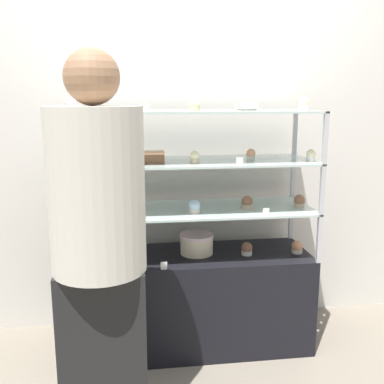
% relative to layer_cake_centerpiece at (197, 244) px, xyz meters
% --- Properties ---
extents(ground_plane, '(20.00, 20.00, 0.00)m').
position_rel_layer_cake_centerpiece_xyz_m(ground_plane, '(-0.03, -0.01, -0.65)').
color(ground_plane, gray).
extents(back_wall, '(8.00, 0.05, 2.60)m').
position_rel_layer_cake_centerpiece_xyz_m(back_wall, '(-0.03, 0.37, 0.65)').
color(back_wall, silver).
rests_on(back_wall, ground_plane).
extents(display_base, '(1.42, 0.48, 0.59)m').
position_rel_layer_cake_centerpiece_xyz_m(display_base, '(-0.03, -0.01, -0.36)').
color(display_base, black).
rests_on(display_base, ground_plane).
extents(display_riser_lower, '(1.42, 0.48, 0.28)m').
position_rel_layer_cake_centerpiece_xyz_m(display_riser_lower, '(-0.03, -0.01, 0.21)').
color(display_riser_lower, '#B7B7BC').
rests_on(display_riser_lower, display_base).
extents(display_riser_middle, '(1.42, 0.48, 0.28)m').
position_rel_layer_cake_centerpiece_xyz_m(display_riser_middle, '(-0.03, -0.01, 0.49)').
color(display_riser_middle, '#B7B7BC').
rests_on(display_riser_middle, display_riser_lower).
extents(display_riser_upper, '(1.42, 0.48, 0.28)m').
position_rel_layer_cake_centerpiece_xyz_m(display_riser_upper, '(-0.03, -0.01, 0.78)').
color(display_riser_upper, '#B7B7BC').
rests_on(display_riser_upper, display_riser_middle).
extents(layer_cake_centerpiece, '(0.20, 0.20, 0.12)m').
position_rel_layer_cake_centerpiece_xyz_m(layer_cake_centerpiece, '(0.00, 0.00, 0.00)').
color(layer_cake_centerpiece, beige).
rests_on(layer_cake_centerpiece, display_base).
extents(sheet_cake_frosted, '(0.24, 0.13, 0.06)m').
position_rel_layer_cake_centerpiece_xyz_m(sheet_cake_frosted, '(-0.31, -0.07, 0.54)').
color(sheet_cake_frosted, brown).
rests_on(sheet_cake_frosted, display_riser_middle).
extents(cupcake_0, '(0.07, 0.07, 0.08)m').
position_rel_layer_cake_centerpiece_xyz_m(cupcake_0, '(-0.67, -0.09, -0.03)').
color(cupcake_0, beige).
rests_on(cupcake_0, display_base).
extents(cupcake_1, '(0.07, 0.07, 0.08)m').
position_rel_layer_cake_centerpiece_xyz_m(cupcake_1, '(-0.36, -0.14, -0.03)').
color(cupcake_1, beige).
rests_on(cupcake_1, display_base).
extents(cupcake_2, '(0.07, 0.07, 0.08)m').
position_rel_layer_cake_centerpiece_xyz_m(cupcake_2, '(0.30, -0.06, -0.03)').
color(cupcake_2, white).
rests_on(cupcake_2, display_base).
extents(cupcake_3, '(0.07, 0.07, 0.08)m').
position_rel_layer_cake_centerpiece_xyz_m(cupcake_3, '(0.61, -0.07, -0.03)').
color(cupcake_3, beige).
rests_on(cupcake_3, display_base).
extents(price_tag_0, '(0.04, 0.00, 0.04)m').
position_rel_layer_cake_centerpiece_xyz_m(price_tag_0, '(-0.22, -0.24, -0.04)').
color(price_tag_0, white).
rests_on(price_tag_0, display_base).
extents(cupcake_4, '(0.07, 0.07, 0.08)m').
position_rel_layer_cake_centerpiece_xyz_m(cupcake_4, '(-0.68, -0.14, 0.26)').
color(cupcake_4, '#CCB28C').
rests_on(cupcake_4, display_riser_lower).
extents(cupcake_5, '(0.07, 0.07, 0.08)m').
position_rel_layer_cake_centerpiece_xyz_m(cupcake_5, '(-0.36, -0.07, 0.26)').
color(cupcake_5, white).
rests_on(cupcake_5, display_riser_lower).
extents(cupcake_6, '(0.07, 0.07, 0.08)m').
position_rel_layer_cake_centerpiece_xyz_m(cupcake_6, '(-0.03, -0.12, 0.26)').
color(cupcake_6, beige).
rests_on(cupcake_6, display_riser_lower).
extents(cupcake_7, '(0.07, 0.07, 0.08)m').
position_rel_layer_cake_centerpiece_xyz_m(cupcake_7, '(0.29, -0.05, 0.26)').
color(cupcake_7, '#CCB28C').
rests_on(cupcake_7, display_riser_lower).
extents(cupcake_8, '(0.07, 0.07, 0.08)m').
position_rel_layer_cake_centerpiece_xyz_m(cupcake_8, '(0.61, -0.06, 0.26)').
color(cupcake_8, '#CCB28C').
rests_on(cupcake_8, display_riser_lower).
extents(price_tag_1, '(0.04, 0.00, 0.04)m').
position_rel_layer_cake_centerpiece_xyz_m(price_tag_1, '(0.35, -0.24, 0.25)').
color(price_tag_1, white).
rests_on(price_tag_1, display_riser_lower).
extents(cupcake_9, '(0.05, 0.05, 0.07)m').
position_rel_layer_cake_centerpiece_xyz_m(cupcake_9, '(-0.69, -0.06, 0.54)').
color(cupcake_9, white).
rests_on(cupcake_9, display_riser_middle).
extents(cupcake_10, '(0.05, 0.05, 0.07)m').
position_rel_layer_cake_centerpiece_xyz_m(cupcake_10, '(-0.03, -0.13, 0.54)').
color(cupcake_10, '#CCB28C').
rests_on(cupcake_10, display_riser_middle).
extents(cupcake_11, '(0.05, 0.05, 0.07)m').
position_rel_layer_cake_centerpiece_xyz_m(cupcake_11, '(0.30, -0.06, 0.54)').
color(cupcake_11, beige).
rests_on(cupcake_11, display_riser_middle).
extents(cupcake_12, '(0.05, 0.05, 0.07)m').
position_rel_layer_cake_centerpiece_xyz_m(cupcake_12, '(0.64, -0.13, 0.54)').
color(cupcake_12, white).
rests_on(cupcake_12, display_riser_middle).
extents(price_tag_2, '(0.04, 0.00, 0.04)m').
position_rel_layer_cake_centerpiece_xyz_m(price_tag_2, '(0.20, -0.24, 0.53)').
color(price_tag_2, white).
rests_on(price_tag_2, display_riser_middle).
extents(cupcake_13, '(0.06, 0.06, 0.08)m').
position_rel_layer_cake_centerpiece_xyz_m(cupcake_13, '(-0.69, -0.06, 0.83)').
color(cupcake_13, white).
rests_on(cupcake_13, display_riser_upper).
extents(cupcake_14, '(0.06, 0.06, 0.08)m').
position_rel_layer_cake_centerpiece_xyz_m(cupcake_14, '(-0.03, -0.12, 0.83)').
color(cupcake_14, '#CCB28C').
rests_on(cupcake_14, display_riser_upper).
extents(cupcake_15, '(0.06, 0.06, 0.08)m').
position_rel_layer_cake_centerpiece_xyz_m(cupcake_15, '(0.61, -0.06, 0.83)').
color(cupcake_15, white).
rests_on(cupcake_15, display_riser_upper).
extents(price_tag_3, '(0.04, 0.00, 0.04)m').
position_rel_layer_cake_centerpiece_xyz_m(price_tag_3, '(-0.30, -0.24, 0.81)').
color(price_tag_3, white).
rests_on(price_tag_3, display_riser_upper).
extents(donut_glazed, '(0.14, 0.14, 0.04)m').
position_rel_layer_cake_centerpiece_xyz_m(donut_glazed, '(0.30, 0.05, 0.81)').
color(donut_glazed, '#EFE5CC').
rests_on(donut_glazed, display_riser_upper).
extents(customer_figure, '(0.40, 0.40, 1.71)m').
position_rel_layer_cake_centerpiece_xyz_m(customer_figure, '(-0.52, -0.70, 0.26)').
color(customer_figure, black).
rests_on(customer_figure, ground_plane).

